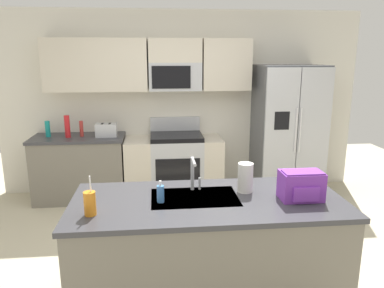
{
  "coord_description": "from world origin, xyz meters",
  "views": [
    {
      "loc": [
        -0.39,
        -3.25,
        2.0
      ],
      "look_at": [
        0.0,
        0.6,
        1.05
      ],
      "focal_mm": 34.59,
      "sensor_mm": 36.0,
      "label": 1
    }
  ],
  "objects": [
    {
      "name": "pepper_mill",
      "position": [
        -1.39,
        1.8,
        1.01
      ],
      "size": [
        0.05,
        0.05,
        0.21
      ],
      "primitive_type": "cylinder",
      "color": "#B2332D",
      "rests_on": "back_counter"
    },
    {
      "name": "kitchen_wall_unit",
      "position": [
        -0.14,
        2.08,
        1.47
      ],
      "size": [
        5.2,
        0.43,
        2.6
      ],
      "color": "silver",
      "rests_on": "ground"
    },
    {
      "name": "island_counter",
      "position": [
        0.01,
        -0.59,
        0.45
      ],
      "size": [
        2.11,
        0.92,
        0.9
      ],
      "color": "slate",
      "rests_on": "ground"
    },
    {
      "name": "refrigerator",
      "position": [
        1.48,
        1.73,
        0.93
      ],
      "size": [
        0.9,
        0.76,
        1.85
      ],
      "color": "#4C4F54",
      "rests_on": "ground"
    },
    {
      "name": "drink_cup_orange",
      "position": [
        -0.85,
        -0.8,
        0.99
      ],
      "size": [
        0.08,
        0.08,
        0.29
      ],
      "color": "orange",
      "rests_on": "island_counter"
    },
    {
      "name": "backpack",
      "position": [
        0.72,
        -0.67,
        1.02
      ],
      "size": [
        0.32,
        0.22,
        0.23
      ],
      "color": "purple",
      "rests_on": "island_counter"
    },
    {
      "name": "sink_faucet",
      "position": [
        -0.09,
        -0.4,
        1.07
      ],
      "size": [
        0.08,
        0.21,
        0.28
      ],
      "color": "#B7BABF",
      "rests_on": "island_counter"
    },
    {
      "name": "ground_plane",
      "position": [
        0.0,
        0.0,
        0.0
      ],
      "size": [
        9.0,
        9.0,
        0.0
      ],
      "primitive_type": "plane",
      "color": "beige",
      "rests_on": "ground"
    },
    {
      "name": "back_counter",
      "position": [
        -1.44,
        1.8,
        0.45
      ],
      "size": [
        1.24,
        0.63,
        0.9
      ],
      "color": "slate",
      "rests_on": "ground"
    },
    {
      "name": "bottle_teal",
      "position": [
        -1.84,
        1.82,
        1.01
      ],
      "size": [
        0.07,
        0.07,
        0.22
      ],
      "primitive_type": "cylinder",
      "color": "teal",
      "rests_on": "back_counter"
    },
    {
      "name": "bottle_red",
      "position": [
        -1.56,
        1.75,
        1.05
      ],
      "size": [
        0.07,
        0.07,
        0.3
      ],
      "primitive_type": "cylinder",
      "color": "red",
      "rests_on": "back_counter"
    },
    {
      "name": "paper_towel_roll",
      "position": [
        0.33,
        -0.46,
        1.02
      ],
      "size": [
        0.12,
        0.12,
        0.24
      ],
      "primitive_type": "cylinder",
      "color": "white",
      "rests_on": "island_counter"
    },
    {
      "name": "soap_dispenser",
      "position": [
        -0.36,
        -0.61,
        0.97
      ],
      "size": [
        0.06,
        0.06,
        0.17
      ],
      "color": "#4C8CD8",
      "rests_on": "island_counter"
    },
    {
      "name": "toaster",
      "position": [
        -1.05,
        1.75,
        0.99
      ],
      "size": [
        0.28,
        0.16,
        0.18
      ],
      "color": "#B7BABF",
      "rests_on": "back_counter"
    },
    {
      "name": "range_oven",
      "position": [
        -0.14,
        1.8,
        0.44
      ],
      "size": [
        1.36,
        0.61,
        1.1
      ],
      "color": "#B7BABF",
      "rests_on": "ground"
    }
  ]
}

